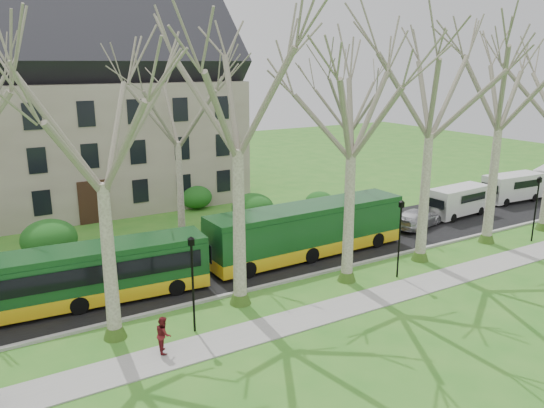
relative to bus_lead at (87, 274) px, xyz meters
The scene contains 15 objects.
ground 10.41m from the bus_lead, 24.28° to the right, with size 120.00×120.00×0.00m, color #317822.
sidewalk 11.65m from the bus_lead, 35.65° to the right, with size 70.00×2.00×0.06m, color gray.
road 9.59m from the bus_lead, ahead, with size 80.00×8.00×0.06m, color black.
curb 9.89m from the bus_lead, 16.24° to the right, with size 80.00×0.25×0.14m, color #A5A39E.
building 21.09m from the bus_lead, 80.27° to the left, with size 26.50×12.20×16.00m.
tree_row_verge 11.56m from the bus_lead, 22.74° to the right, with size 49.00×7.00×14.00m.
tree_row_far 11.43m from the bus_lead, 40.02° to the left, with size 33.00×7.00×12.00m.
lamp_row 10.80m from the bus_lead, 29.14° to the right, with size 36.22×0.22×4.30m.
hedges 10.86m from the bus_lead, 64.19° to the left, with size 30.60×8.60×2.00m.
bus_lead is the anchor object (origin of this frame).
bus_follow 13.05m from the bus_lead, ahead, with size 12.95×2.70×3.24m, color #13441B, non-canonical shape.
sedan 23.00m from the bus_lead, ahead, with size 1.86×4.57×1.33m, color #BCBCC1.
van_a 27.80m from the bus_lead, ahead, with size 5.21×1.89×2.27m, color silver, non-canonical shape.
van_b 35.28m from the bus_lead, ahead, with size 5.39×1.96×2.35m, color silver, non-canonical shape.
pedestrian_b 6.54m from the bus_lead, 75.56° to the right, with size 0.75×0.58×1.54m, color maroon.
Camera 1 is at (-13.81, -20.97, 11.47)m, focal length 35.00 mm.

